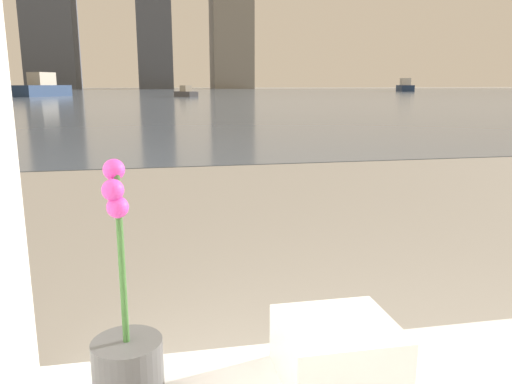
{
  "coord_description": "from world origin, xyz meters",
  "views": [
    {
      "loc": [
        -0.45,
        0.1,
        1.13
      ],
      "look_at": [
        0.0,
        2.36,
        0.63
      ],
      "focal_mm": 35.0,
      "sensor_mm": 36.0,
      "label": 1
    }
  ],
  "objects": [
    {
      "name": "harbor_boat_1",
      "position": [
        -10.35,
        48.83,
        0.76
      ],
      "size": [
        4.44,
        5.89,
        2.12
      ],
      "color": "navy",
      "rests_on": "harbor_water"
    },
    {
      "name": "towel_stack",
      "position": [
        -0.11,
        0.96,
        0.61
      ],
      "size": [
        0.23,
        0.22,
        0.12
      ],
      "color": "white",
      "rests_on": "bathtub"
    },
    {
      "name": "skyline_tower_2",
      "position": [
        -0.0,
        118.0,
        18.97
      ],
      "size": [
        7.32,
        13.62,
        37.94
      ],
      "color": "#4C515B",
      "rests_on": "ground_plane"
    },
    {
      "name": "harbor_boat_2",
      "position": [
        2.24,
        45.26,
        0.35
      ],
      "size": [
        2.03,
        2.71,
        0.98
      ],
      "color": "#4C4C51",
      "rests_on": "harbor_water"
    },
    {
      "name": "harbor_boat_0",
      "position": [
        36.35,
        70.47,
        0.7
      ],
      "size": [
        3.22,
        5.48,
        1.95
      ],
      "color": "navy",
      "rests_on": "harbor_water"
    },
    {
      "name": "potted_orchid",
      "position": [
        -0.52,
        0.97,
        0.64
      ],
      "size": [
        0.13,
        0.13,
        0.45
      ],
      "color": "#4C4C4C",
      "rests_on": "bathtub"
    },
    {
      "name": "harbor_water",
      "position": [
        0.0,
        62.0,
        0.01
      ],
      "size": [
        180.0,
        110.0,
        0.01
      ],
      "color": "slate",
      "rests_on": "ground_plane"
    }
  ]
}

